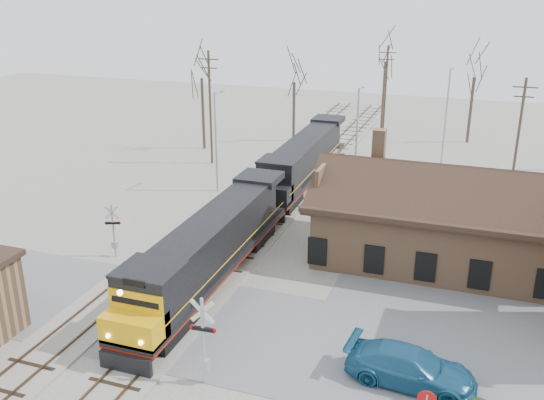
% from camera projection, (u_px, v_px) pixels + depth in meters
% --- Properties ---
extents(ground, '(140.00, 140.00, 0.00)m').
position_uv_depth(ground, '(178.00, 319.00, 32.24)').
color(ground, '#A8A297').
rests_on(ground, ground).
extents(road, '(60.00, 9.00, 0.03)m').
position_uv_depth(road, '(178.00, 319.00, 32.23)').
color(road, slate).
rests_on(road, ground).
extents(parking_lot, '(22.00, 26.00, 0.03)m').
position_uv_depth(parking_lot, '(538.00, 342.00, 30.21)').
color(parking_lot, slate).
rests_on(parking_lot, ground).
extents(track_main, '(3.40, 90.00, 0.24)m').
position_uv_depth(track_main, '(271.00, 219.00, 45.50)').
color(track_main, '#A8A297').
rests_on(track_main, ground).
extents(track_siding, '(3.40, 90.00, 0.24)m').
position_uv_depth(track_siding, '(216.00, 211.00, 46.89)').
color(track_siding, '#A8A297').
rests_on(track_siding, ground).
extents(depot, '(15.20, 9.31, 7.90)m').
position_uv_depth(depot, '(433.00, 224.00, 38.33)').
color(depot, '#966C4D').
rests_on(depot, ground).
extents(locomotive_lead, '(2.85, 19.12, 4.24)m').
position_uv_depth(locomotive_lead, '(207.00, 251.00, 34.96)').
color(locomotive_lead, black).
rests_on(locomotive_lead, ground).
extents(locomotive_trailing, '(2.85, 19.12, 4.01)m').
position_uv_depth(locomotive_trailing, '(303.00, 161.00, 52.14)').
color(locomotive_trailing, black).
rests_on(locomotive_trailing, ground).
extents(crossbuck_near, '(1.23, 0.32, 4.30)m').
position_uv_depth(crossbuck_near, '(204.00, 345.00, 26.48)').
color(crossbuck_near, '#A5A8AD').
rests_on(crossbuck_near, ground).
extents(crossbuck_far, '(0.99, 0.44, 3.62)m').
position_uv_depth(crossbuck_far, '(114.00, 232.00, 38.89)').
color(crossbuck_far, '#A5A8AD').
rests_on(crossbuck_far, ground).
extents(parked_car, '(5.97, 2.87, 1.68)m').
position_uv_depth(parked_car, '(411.00, 367.00, 26.85)').
color(parked_car, '#1B527B').
rests_on(parked_car, ground).
extents(streetlight_a, '(0.25, 2.04, 8.40)m').
position_uv_depth(streetlight_a, '(216.00, 136.00, 50.14)').
color(streetlight_a, '#A5A8AD').
rests_on(streetlight_a, ground).
extents(streetlight_b, '(0.25, 2.04, 8.62)m').
position_uv_depth(streetlight_b, '(357.00, 133.00, 50.72)').
color(streetlight_b, '#A5A8AD').
rests_on(streetlight_b, ground).
extents(streetlight_c, '(0.25, 2.04, 9.36)m').
position_uv_depth(streetlight_c, '(446.00, 114.00, 56.13)').
color(streetlight_c, '#A5A8AD').
rests_on(streetlight_c, ground).
extents(utility_pole_a, '(2.00, 0.24, 10.81)m').
position_uv_depth(utility_pole_a, '(210.00, 106.00, 57.39)').
color(utility_pole_a, '#382D23').
rests_on(utility_pole_a, ground).
extents(utility_pole_b, '(2.00, 0.24, 9.78)m').
position_uv_depth(utility_pole_b, '(386.00, 86.00, 71.04)').
color(utility_pole_b, '#382D23').
rests_on(utility_pole_b, ground).
extents(utility_pole_c, '(2.00, 0.24, 9.27)m').
position_uv_depth(utility_pole_c, '(519.00, 129.00, 51.87)').
color(utility_pole_c, '#382D23').
rests_on(utility_pole_c, ground).
extents(tree_a, '(4.94, 4.94, 12.10)m').
position_uv_depth(tree_a, '(201.00, 66.00, 61.55)').
color(tree_a, '#382D23').
rests_on(tree_a, ground).
extents(tree_b, '(4.32, 4.32, 10.59)m').
position_uv_depth(tree_b, '(294.00, 72.00, 64.94)').
color(tree_b, '#382D23').
rests_on(tree_b, ground).
extents(tree_c, '(5.33, 5.33, 13.06)m').
position_uv_depth(tree_c, '(386.00, 50.00, 69.52)').
color(tree_c, '#382D23').
rests_on(tree_c, ground).
extents(tree_d, '(4.76, 4.76, 11.67)m').
position_uv_depth(tree_d, '(476.00, 66.00, 64.00)').
color(tree_d, '#382D23').
rests_on(tree_d, ground).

